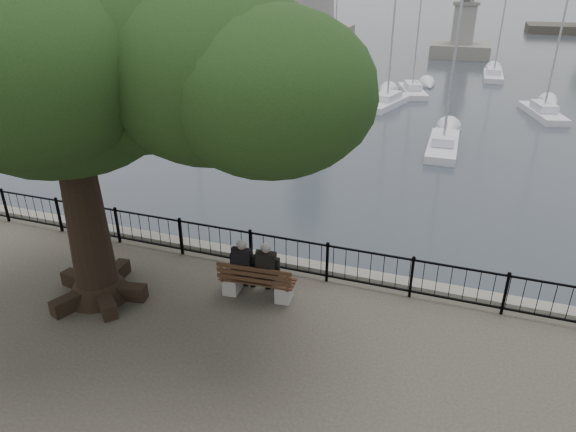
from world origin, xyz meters
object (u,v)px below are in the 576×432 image
at_px(bench, 257,285).
at_px(person_left, 245,267).
at_px(person_right, 268,271).
at_px(lion_monument, 463,35).
at_px(tree, 93,54).

bearing_deg(bench, person_left, 167.35).
distance_m(person_right, lion_monument, 48.55).
relative_size(tree, lion_monument, 1.18).
bearing_deg(person_right, lion_monument, 87.52).
height_order(person_left, tree, tree).
bearing_deg(person_right, tree, -157.92).
bearing_deg(person_left, bench, -12.65).
xyz_separation_m(person_right, tree, (-2.94, -1.19, 4.78)).
distance_m(tree, lion_monument, 50.13).
height_order(bench, tree, tree).
relative_size(person_right, lion_monument, 0.17).
distance_m(bench, tree, 5.90).
height_order(tree, lion_monument, tree).
bearing_deg(lion_monument, person_right, -92.48).
height_order(bench, lion_monument, lion_monument).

